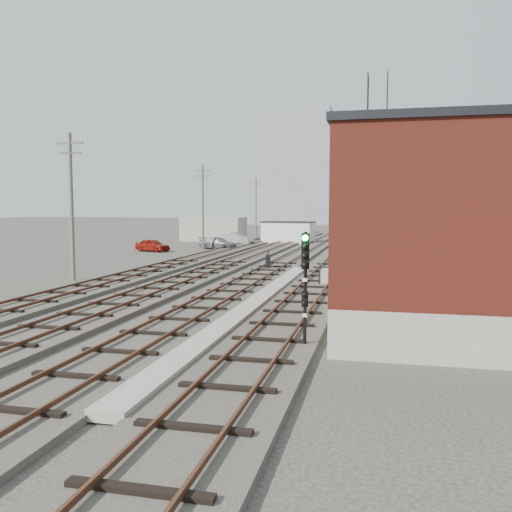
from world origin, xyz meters
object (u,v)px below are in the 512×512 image
(car_silver, at_px, (235,239))
(car_grey, at_px, (218,243))
(signal_mast, at_px, (305,282))
(site_trailer, at_px, (288,232))
(car_red, at_px, (152,245))
(switch_stand, at_px, (268,262))

(car_silver, height_order, car_grey, car_silver)
(signal_mast, bearing_deg, car_silver, 107.86)
(signal_mast, relative_size, car_grey, 0.86)
(site_trailer, distance_m, car_red, 19.52)
(car_red, bearing_deg, car_grey, -28.31)
(car_red, height_order, car_silver, car_silver)
(car_silver, bearing_deg, car_red, 167.91)
(switch_stand, bearing_deg, car_grey, 97.78)
(car_silver, distance_m, car_grey, 6.49)
(signal_mast, xyz_separation_m, car_silver, (-14.88, 46.18, -1.39))
(switch_stand, height_order, car_silver, car_silver)
(switch_stand, distance_m, car_grey, 20.96)
(site_trailer, bearing_deg, signal_mast, -70.87)
(car_grey, bearing_deg, signal_mast, -145.86)
(signal_mast, distance_m, site_trailer, 51.39)
(switch_stand, xyz_separation_m, car_silver, (-9.33, 25.19, 0.13))
(car_silver, relative_size, car_grey, 1.08)
(site_trailer, xyz_separation_m, car_silver, (-5.75, -4.39, -0.62))
(switch_stand, height_order, car_grey, switch_stand)
(site_trailer, bearing_deg, car_silver, -133.73)
(signal_mast, height_order, car_red, signal_mast)
(switch_stand, height_order, car_red, switch_stand)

